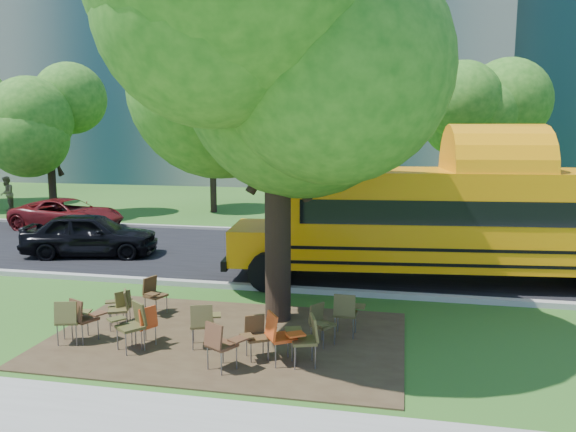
% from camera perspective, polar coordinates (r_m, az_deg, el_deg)
% --- Properties ---
extents(ground, '(160.00, 160.00, 0.00)m').
position_cam_1_polar(ground, '(12.34, -10.05, -11.05)').
color(ground, '#264E18').
rests_on(ground, ground).
extents(dirt_patch, '(7.00, 4.50, 0.03)m').
position_cam_1_polar(dirt_patch, '(11.57, -6.27, -12.26)').
color(dirt_patch, '#382819').
rests_on(dirt_patch, ground).
extents(asphalt_road, '(80.00, 8.00, 0.04)m').
position_cam_1_polar(asphalt_road, '(18.75, -2.12, -3.95)').
color(asphalt_road, black).
rests_on(asphalt_road, ground).
extents(kerb_near, '(80.00, 0.25, 0.14)m').
position_cam_1_polar(kerb_near, '(15.01, -5.80, -7.06)').
color(kerb_near, gray).
rests_on(kerb_near, ground).
extents(kerb_far, '(80.00, 0.25, 0.14)m').
position_cam_1_polar(kerb_far, '(22.66, 0.35, -1.58)').
color(kerb_far, gray).
rests_on(kerb_far, ground).
extents(building_main, '(38.00, 16.00, 22.00)m').
position_cam_1_polar(building_main, '(48.85, -3.24, 16.87)').
color(building_main, slate).
rests_on(building_main, ground).
extents(bg_tree_0, '(5.20, 5.20, 7.18)m').
position_cam_1_polar(bg_tree_0, '(28.86, -23.19, 8.94)').
color(bg_tree_0, black).
rests_on(bg_tree_0, ground).
extents(bg_tree_2, '(4.80, 4.80, 6.62)m').
position_cam_1_polar(bg_tree_2, '(28.35, -7.72, 8.85)').
color(bg_tree_2, black).
rests_on(bg_tree_2, ground).
extents(bg_tree_3, '(5.60, 5.60, 7.84)m').
position_cam_1_polar(bg_tree_3, '(25.03, 20.34, 10.27)').
color(bg_tree_3, black).
rests_on(bg_tree_3, ground).
extents(main_tree, '(7.20, 7.20, 9.72)m').
position_cam_1_polar(main_tree, '(12.03, -1.10, 18.08)').
color(main_tree, black).
rests_on(main_tree, ground).
extents(school_bus, '(12.84, 4.11, 3.09)m').
position_cam_1_polar(school_bus, '(15.91, 19.52, -0.28)').
color(school_bus, orange).
rests_on(school_bus, ground).
extents(chair_0, '(0.62, 0.66, 0.91)m').
position_cam_1_polar(chair_0, '(11.82, -21.31, -9.55)').
color(chair_0, brown).
rests_on(chair_0, ground).
extents(chair_1, '(0.73, 0.58, 0.90)m').
position_cam_1_polar(chair_1, '(11.85, -20.14, -9.48)').
color(chair_1, '#50301C').
rests_on(chair_1, ground).
extents(chair_2, '(0.54, 0.69, 0.82)m').
position_cam_1_polar(chair_2, '(11.29, -14.25, -10.36)').
color(chair_2, '#CD4115').
rests_on(chair_2, ground).
extents(chair_3, '(0.80, 0.63, 0.94)m').
position_cam_1_polar(chair_3, '(11.16, -15.54, -10.27)').
color(chair_3, '#413D1C').
rests_on(chair_3, ground).
extents(chair_4, '(0.76, 0.60, 0.90)m').
position_cam_1_polar(chair_4, '(9.94, -6.87, -12.53)').
color(chair_4, '#4F2E1C').
rests_on(chair_4, ground).
extents(chair_5, '(0.54, 0.66, 0.81)m').
position_cam_1_polar(chair_5, '(10.44, -3.37, -11.77)').
color(chair_5, '#50361C').
rests_on(chair_5, ground).
extents(chair_6, '(0.70, 0.63, 0.93)m').
position_cam_1_polar(chair_6, '(10.12, 1.89, -11.99)').
color(chair_6, brown).
rests_on(chair_6, ground).
extents(chair_7, '(0.80, 0.64, 0.96)m').
position_cam_1_polar(chair_7, '(10.13, -0.89, -11.82)').
color(chair_7, '#C44214').
rests_on(chair_7, ground).
extents(chair_8, '(0.52, 0.66, 0.77)m').
position_cam_1_polar(chair_8, '(12.64, -16.55, -8.51)').
color(chair_8, brown).
rests_on(chair_8, ground).
extents(chair_9, '(0.67, 0.57, 0.83)m').
position_cam_1_polar(chair_9, '(12.40, -16.65, -8.68)').
color(chair_9, '#4B4320').
rests_on(chair_9, ground).
extents(chair_10, '(0.54, 0.68, 0.86)m').
position_cam_1_polar(chair_10, '(13.13, -13.54, -7.49)').
color(chair_10, '#4A311A').
rests_on(chair_10, ground).
extents(chair_11, '(0.62, 0.69, 0.90)m').
position_cam_1_polar(chair_11, '(10.98, -8.60, -10.47)').
color(chair_11, brown).
rests_on(chair_11, ground).
extents(chair_12, '(0.55, 0.70, 0.82)m').
position_cam_1_polar(chair_12, '(11.03, 3.29, -10.57)').
color(chair_12, '#463E1E').
rests_on(chair_12, ground).
extents(chair_13, '(0.62, 0.54, 0.93)m').
position_cam_1_polar(chair_13, '(11.46, 5.97, -9.50)').
color(chair_13, '#47411F').
rests_on(chair_13, ground).
extents(black_car, '(4.58, 2.62, 1.47)m').
position_cam_1_polar(black_car, '(19.56, -19.42, -1.79)').
color(black_car, black).
rests_on(black_car, ground).
extents(bg_car_red, '(4.82, 2.49, 1.30)m').
position_cam_1_polar(bg_car_red, '(25.09, -21.49, 0.16)').
color(bg_car_red, '#520E10').
rests_on(bg_car_red, ground).
extents(pedestrian_b, '(0.96, 1.05, 1.76)m').
position_cam_1_polar(pedestrian_b, '(32.36, -26.68, 2.06)').
color(pedestrian_b, '#766247').
rests_on(pedestrian_b, ground).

